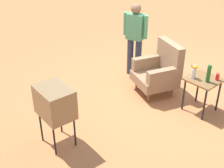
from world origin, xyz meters
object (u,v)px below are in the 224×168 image
at_px(tv_on_stand, 55,102).
at_px(bottle_wine_green, 209,74).
at_px(person_standing, 135,36).
at_px(flower_vase, 194,70).
at_px(armchair, 159,70).
at_px(side_table, 203,84).
at_px(soda_can_red, 217,77).

relative_size(tv_on_stand, bottle_wine_green, 3.22).
bearing_deg(person_standing, tv_on_stand, -70.81).
xyz_separation_m(tv_on_stand, bottle_wine_green, (1.05, 2.46, 0.05)).
bearing_deg(tv_on_stand, flower_vase, 71.58).
bearing_deg(armchair, person_standing, 169.06).
bearing_deg(flower_vase, bottle_wine_green, 15.54).
bearing_deg(tv_on_stand, side_table, 69.29).
bearing_deg(flower_vase, tv_on_stand, -108.42).
height_order(side_table, soda_can_red, soda_can_red).
bearing_deg(soda_can_red, bottle_wine_green, -112.17).
xyz_separation_m(side_table, soda_can_red, (0.18, 0.14, 0.16)).
height_order(person_standing, bottle_wine_green, person_standing).
bearing_deg(side_table, person_standing, 176.90).
height_order(side_table, tv_on_stand, tv_on_stand).
relative_size(person_standing, flower_vase, 6.19).
distance_m(tv_on_stand, bottle_wine_green, 2.68).
bearing_deg(person_standing, bottle_wine_green, -4.39).
bearing_deg(side_table, flower_vase, -141.70).
distance_m(soda_can_red, flower_vase, 0.43).
bearing_deg(person_standing, side_table, -3.10).
relative_size(side_table, bottle_wine_green, 2.10).
bearing_deg(soda_can_red, person_standing, -178.95).
bearing_deg(soda_can_red, tv_on_stand, -113.07).
bearing_deg(armchair, tv_on_stand, -89.58).
bearing_deg(flower_vase, soda_can_red, 37.92).
height_order(bottle_wine_green, flower_vase, bottle_wine_green).
bearing_deg(soda_can_red, flower_vase, -142.08).
xyz_separation_m(armchair, soda_can_red, (1.15, 0.21, 0.23)).
height_order(soda_can_red, bottle_wine_green, bottle_wine_green).
xyz_separation_m(armchair, bottle_wine_green, (1.07, 0.02, 0.33)).
height_order(armchair, flower_vase, armchair).
bearing_deg(tv_on_stand, bottle_wine_green, 66.86).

